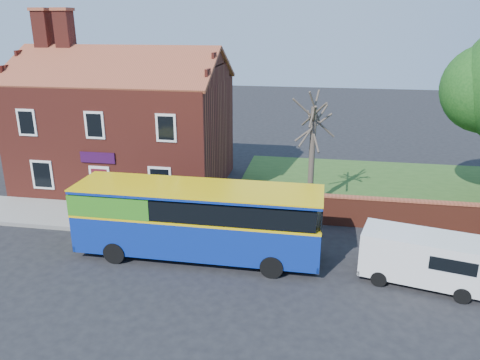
# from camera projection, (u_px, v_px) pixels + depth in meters

# --- Properties ---
(ground) EXTENTS (120.00, 120.00, 0.00)m
(ground) POSITION_uv_depth(u_px,v_px,m) (184.00, 286.00, 18.39)
(ground) COLOR black
(ground) RESTS_ON ground
(pavement) EXTENTS (18.00, 3.50, 0.12)m
(pavement) POSITION_uv_depth(u_px,v_px,m) (88.00, 216.00, 24.88)
(pavement) COLOR gray
(pavement) RESTS_ON ground
(kerb) EXTENTS (18.00, 0.15, 0.14)m
(kerb) POSITION_uv_depth(u_px,v_px,m) (71.00, 229.00, 23.25)
(kerb) COLOR slate
(kerb) RESTS_ON ground
(grass_strip) EXTENTS (26.00, 12.00, 0.04)m
(grass_strip) POSITION_uv_depth(u_px,v_px,m) (451.00, 193.00, 28.37)
(grass_strip) COLOR #426B28
(grass_strip) RESTS_ON ground
(shop_building) EXTENTS (12.30, 8.13, 10.50)m
(shop_building) POSITION_uv_depth(u_px,v_px,m) (126.00, 131.00, 29.17)
(shop_building) COLOR maroon
(shop_building) RESTS_ON ground
(bus) EXTENTS (10.62, 2.80, 3.23)m
(bus) POSITION_uv_depth(u_px,v_px,m) (190.00, 217.00, 20.23)
(bus) COLOR navy
(bus) RESTS_ON ground
(van_near) EXTENTS (4.98, 2.89, 2.05)m
(van_near) POSITION_uv_depth(u_px,v_px,m) (424.00, 257.00, 18.25)
(van_near) COLOR silver
(van_near) RESTS_ON ground
(bare_tree) EXTENTS (2.30, 2.74, 6.14)m
(bare_tree) POSITION_uv_depth(u_px,v_px,m) (312.00, 152.00, 25.34)
(bare_tree) COLOR #4C4238
(bare_tree) RESTS_ON ground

